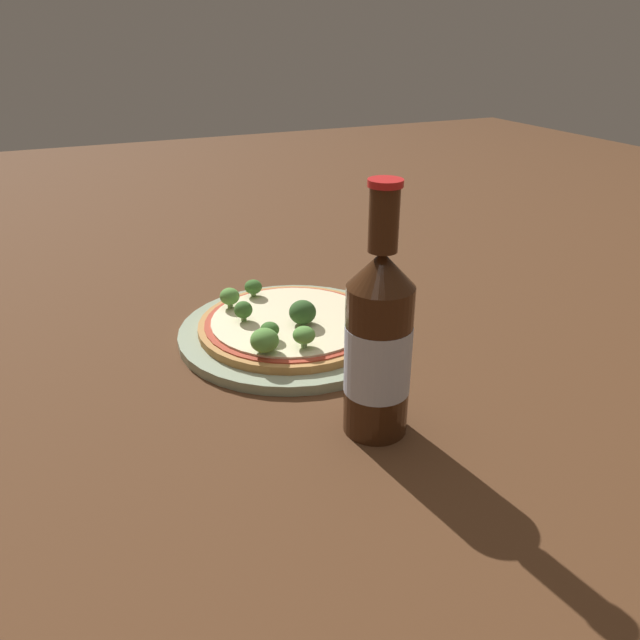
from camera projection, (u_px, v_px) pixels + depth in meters
ground_plane at (292, 330)px, 0.80m from camera, size 3.00×3.00×0.00m
plate at (292, 332)px, 0.78m from camera, size 0.28×0.28×0.01m
pizza at (292, 324)px, 0.78m from camera, size 0.23×0.23×0.01m
broccoli_floret_0 at (230, 297)px, 0.80m from camera, size 0.03×0.03×0.03m
broccoli_floret_1 at (305, 312)px, 0.75m from camera, size 0.03×0.03×0.03m
broccoli_floret_2 at (361, 322)px, 0.74m from camera, size 0.03×0.03×0.02m
broccoli_floret_3 at (304, 335)px, 0.70m from camera, size 0.03×0.03×0.02m
broccoli_floret_4 at (270, 330)px, 0.72m from camera, size 0.02×0.02×0.02m
broccoli_floret_5 at (265, 340)px, 0.69m from camera, size 0.03×0.03×0.03m
broccoli_floret_6 at (253, 287)px, 0.83m from camera, size 0.02×0.02×0.02m
broccoli_floret_7 at (243, 309)px, 0.76m from camera, size 0.02×0.02×0.03m
beer_bottle at (378, 344)px, 0.57m from camera, size 0.06×0.06×0.24m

